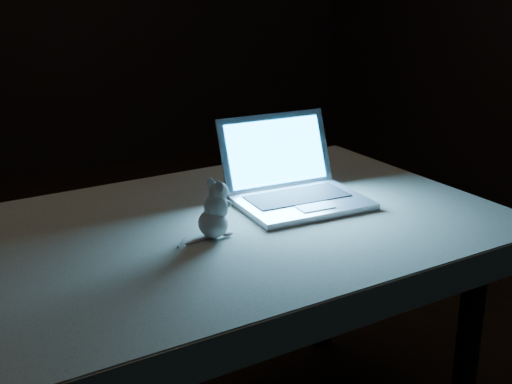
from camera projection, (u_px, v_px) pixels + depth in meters
name	position (u px, v px, depth m)	size (l,w,h in m)	color
floor	(154.00, 366.00, 2.42)	(5.00, 5.00, 0.00)	black
table	(233.00, 344.00, 1.89)	(1.33, 0.85, 0.71)	black
tablecloth	(215.00, 239.00, 1.78)	(1.41, 0.94, 0.09)	beige
laptop	(303.00, 165.00, 1.86)	(0.34, 0.30, 0.23)	silver
plush_mouse	(213.00, 209.00, 1.66)	(0.11, 0.11, 0.15)	silver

